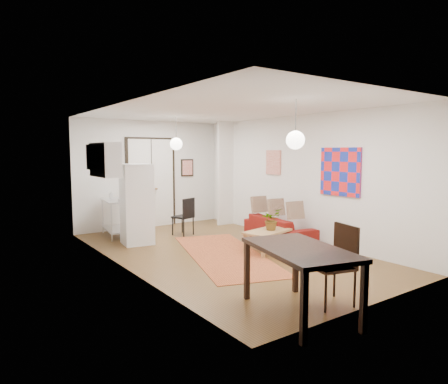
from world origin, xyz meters
TOP-DOWN VIEW (x-y plane):
  - floor at (0.00, 0.00)m, footprint 7.00×7.00m
  - ceiling at (0.00, 0.00)m, footprint 4.20×7.00m
  - wall_back at (0.00, 3.50)m, footprint 4.20×0.02m
  - wall_front at (0.00, -3.50)m, footprint 4.20×0.02m
  - wall_left at (-2.10, 0.00)m, footprint 0.02×7.00m
  - wall_right at (2.10, 0.00)m, footprint 0.02×7.00m
  - double_doors at (0.00, 3.46)m, footprint 1.44×0.06m
  - stub_partition at (1.85, 2.55)m, footprint 0.50×0.10m
  - wall_cabinet at (-1.92, 1.50)m, footprint 0.35×1.00m
  - painting_popart at (2.08, -1.25)m, footprint 0.05×1.00m
  - painting_abstract at (2.08, 0.80)m, footprint 0.05×0.50m
  - poster_back at (1.15, 3.47)m, footprint 0.40×0.03m
  - print_left at (-2.07, 2.00)m, footprint 0.03×0.44m
  - pendant_back at (0.00, 2.00)m, footprint 0.30×0.30m
  - pendant_front at (0.00, -2.00)m, footprint 0.30×0.30m
  - kilim_rug at (-0.10, -0.17)m, footprint 2.43×3.90m
  - sofa at (1.66, 0.12)m, footprint 2.04×1.03m
  - coffee_table at (0.73, -0.53)m, footprint 1.12×0.78m
  - potted_plant at (0.83, -0.53)m, footprint 0.43×0.47m
  - kitchen_counter at (-1.23, 2.77)m, footprint 0.75×1.25m
  - bowl at (-1.23, 2.47)m, footprint 0.25×0.25m
  - soap_bottle at (-1.28, 3.02)m, footprint 0.10×0.10m
  - fridge at (-1.16, 1.73)m, footprint 0.72×0.72m
  - dining_table at (-1.05, -3.15)m, footprint 1.26×1.75m
  - dining_chair_near at (-0.45, -3.04)m, footprint 0.62×0.79m
  - dining_chair_far at (-0.45, -3.04)m, footprint 0.62×0.79m
  - black_side_chair at (0.15, 2.06)m, footprint 0.54×0.55m

SIDE VIEW (x-z plane):
  - floor at x=0.00m, z-range 0.00..0.00m
  - kilim_rug at x=-0.10m, z-range 0.00..0.01m
  - sofa at x=1.66m, z-range 0.00..0.57m
  - coffee_table at x=0.73m, z-range 0.17..0.62m
  - black_side_chair at x=0.15m, z-range 0.08..1.00m
  - kitchen_counter at x=-1.23m, z-range 0.13..1.03m
  - dining_chair_near at x=-0.45m, z-range 0.09..1.17m
  - dining_chair_far at x=-0.45m, z-range 0.09..1.17m
  - potted_plant at x=0.83m, z-range 0.45..0.89m
  - dining_table at x=-1.05m, z-range 0.34..1.21m
  - fridge at x=-1.16m, z-range 0.00..1.80m
  - bowl at x=-1.23m, z-range 0.90..0.96m
  - soap_bottle at x=-1.28m, z-range 0.90..1.09m
  - double_doors at x=0.00m, z-range -0.05..2.45m
  - wall_back at x=0.00m, z-range 0.00..2.90m
  - wall_front at x=0.00m, z-range 0.00..2.90m
  - wall_left at x=-2.10m, z-range 0.00..2.90m
  - wall_right at x=2.10m, z-range 0.00..2.90m
  - stub_partition at x=1.85m, z-range 0.00..2.90m
  - poster_back at x=1.15m, z-range 1.35..1.85m
  - painting_popart at x=2.08m, z-range 1.15..2.15m
  - painting_abstract at x=2.08m, z-range 1.50..2.10m
  - wall_cabinet at x=-1.92m, z-range 1.55..2.25m
  - print_left at x=-2.07m, z-range 1.68..2.22m
  - pendant_back at x=0.00m, z-range 1.85..2.65m
  - pendant_front at x=0.00m, z-range 1.85..2.65m
  - ceiling at x=0.00m, z-range 2.89..2.91m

